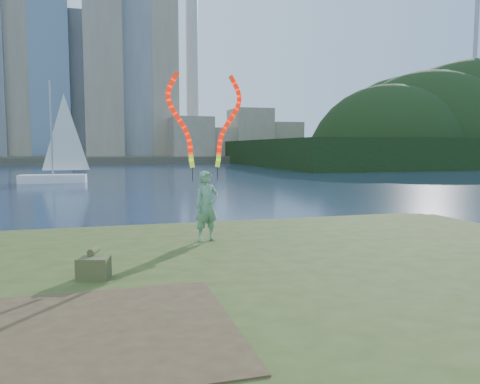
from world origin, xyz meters
name	(u,v)px	position (x,y,z in m)	size (l,w,h in m)	color
ground	(217,297)	(0.00, 0.00, 0.00)	(320.00, 320.00, 0.00)	#19263F
grassy_knoll	(254,323)	(0.00, -2.30, 0.34)	(20.00, 18.00, 0.80)	#384819
dirt_patch	(88,332)	(-2.20, -3.20, 0.81)	(3.20, 3.00, 0.02)	#47331E
far_shore	(116,158)	(0.00, 95.00, 0.60)	(320.00, 40.00, 1.20)	#474334
wooded_hill	(468,163)	(59.57, 59.96, 0.16)	(78.00, 50.00, 63.00)	black
woman_with_ribbons	(206,175)	(0.11, 1.47, 2.23)	(1.94, 0.64, 3.92)	#166732
canvas_bag	(94,267)	(-2.19, -1.00, 0.99)	(0.54, 0.61, 0.45)	#4D4F2A
sailboat	(56,165)	(-5.83, 31.65, 1.41)	(5.42, 1.89, 8.18)	white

